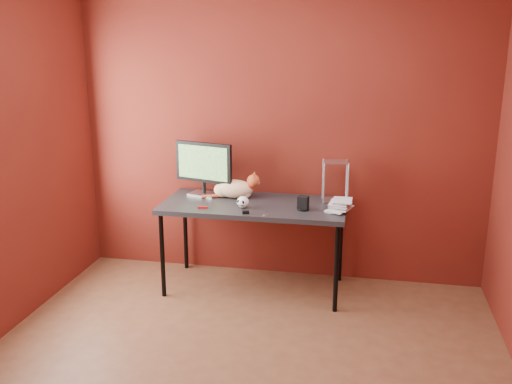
% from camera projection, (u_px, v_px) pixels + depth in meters
% --- Properties ---
extents(room, '(3.52, 3.52, 2.61)m').
position_uv_depth(room, '(232.00, 154.00, 3.15)').
color(room, brown).
rests_on(room, ground).
extents(desk, '(1.50, 0.70, 0.75)m').
position_uv_depth(desk, '(254.00, 209.00, 4.67)').
color(desk, black).
rests_on(desk, ground).
extents(monitor, '(0.52, 0.23, 0.46)m').
position_uv_depth(monitor, '(204.00, 166.00, 4.83)').
color(monitor, '#BBBBC0').
rests_on(monitor, desk).
extents(cat, '(0.49, 0.19, 0.23)m').
position_uv_depth(cat, '(235.00, 188.00, 4.80)').
color(cat, orange).
rests_on(cat, desk).
extents(skull_mug, '(0.10, 0.10, 0.09)m').
position_uv_depth(skull_mug, '(243.00, 202.00, 4.52)').
color(skull_mug, white).
rests_on(skull_mug, desk).
extents(speaker, '(0.10, 0.10, 0.11)m').
position_uv_depth(speaker, '(303.00, 204.00, 4.47)').
color(speaker, black).
rests_on(speaker, desk).
extents(book_stack, '(0.21, 0.24, 0.99)m').
position_uv_depth(book_stack, '(333.00, 148.00, 4.37)').
color(book_stack, beige).
rests_on(book_stack, desk).
extents(wire_rack, '(0.22, 0.19, 0.34)m').
position_uv_depth(wire_rack, '(335.00, 181.00, 4.68)').
color(wire_rack, '#BBBBC0').
rests_on(wire_rack, desk).
extents(pocket_knife, '(0.08, 0.04, 0.02)m').
position_uv_depth(pocket_knife, '(203.00, 207.00, 4.52)').
color(pocket_knife, '#B00D11').
rests_on(pocket_knife, desk).
extents(black_gadget, '(0.06, 0.05, 0.02)m').
position_uv_depth(black_gadget, '(246.00, 212.00, 4.39)').
color(black_gadget, black).
rests_on(black_gadget, desk).
extents(washer, '(0.04, 0.04, 0.00)m').
position_uv_depth(washer, '(266.00, 215.00, 4.36)').
color(washer, '#BBBBC0').
rests_on(washer, desk).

